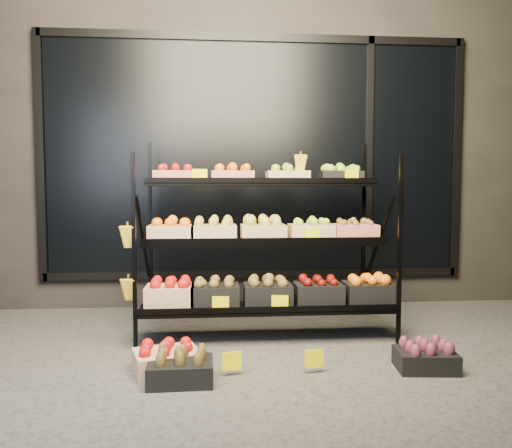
{
  "coord_description": "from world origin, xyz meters",
  "views": [
    {
      "loc": [
        -0.42,
        -3.6,
        1.22
      ],
      "look_at": [
        -0.08,
        0.55,
        0.93
      ],
      "focal_mm": 35.0,
      "sensor_mm": 36.0,
      "label": 1
    }
  ],
  "objects": [
    {
      "name": "ground",
      "position": [
        0.0,
        0.0,
        0.0
      ],
      "size": [
        24.0,
        24.0,
        0.0
      ],
      "primitive_type": "plane",
      "color": "#514F4C",
      "rests_on": "ground"
    },
    {
      "name": "floor_crate_right",
      "position": [
        1.0,
        -0.39,
        0.09
      ],
      "size": [
        0.42,
        0.33,
        0.2
      ],
      "rotation": [
        0.0,
        0.0,
        -0.1
      ],
      "color": "black",
      "rests_on": "ground"
    },
    {
      "name": "floor_crate_left",
      "position": [
        -0.75,
        -0.29,
        0.1
      ],
      "size": [
        0.49,
        0.42,
        0.21
      ],
      "rotation": [
        0.0,
        0.0,
        0.3
      ],
      "color": "tan",
      "rests_on": "ground"
    },
    {
      "name": "display_rack",
      "position": [
        -0.01,
        0.6,
        0.79
      ],
      "size": [
        2.18,
        1.02,
        1.66
      ],
      "color": "black",
      "rests_on": "ground"
    },
    {
      "name": "tag_floor_a",
      "position": [
        -0.31,
        -0.4,
        0.06
      ],
      "size": [
        0.13,
        0.01,
        0.12
      ],
      "primitive_type": "cube",
      "color": "#F0E800",
      "rests_on": "ground"
    },
    {
      "name": "tag_floor_b",
      "position": [
        0.23,
        -0.4,
        0.06
      ],
      "size": [
        0.13,
        0.01,
        0.12
      ],
      "primitive_type": "cube",
      "color": "#F0E800",
      "rests_on": "ground"
    },
    {
      "name": "building",
      "position": [
        0.0,
        2.59,
        1.75
      ],
      "size": [
        6.0,
        2.08,
        3.5
      ],
      "color": "#2D2826",
      "rests_on": "ground"
    },
    {
      "name": "floor_crate_midleft",
      "position": [
        -0.64,
        -0.49,
        0.1
      ],
      "size": [
        0.41,
        0.31,
        0.2
      ],
      "rotation": [
        0.0,
        0.0,
        0.02
      ],
      "color": "black",
      "rests_on": "ground"
    }
  ]
}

